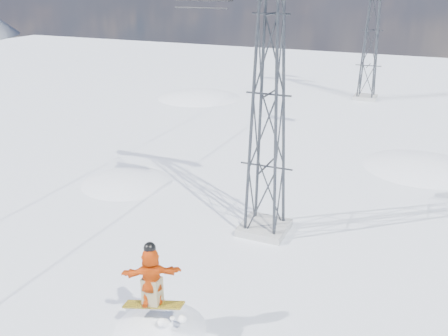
# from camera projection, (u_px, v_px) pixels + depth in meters

# --- Properties ---
(snow_terrain) EXTENTS (39.00, 37.00, 22.00)m
(snow_terrain) POSITION_uv_depth(u_px,v_px,m) (249.00, 254.00, 36.58)
(snow_terrain) COLOR white
(snow_terrain) RESTS_ON ground
(lift_tower_near) EXTENTS (5.20, 1.80, 11.43)m
(lift_tower_near) POSITION_uv_depth(u_px,v_px,m) (269.00, 95.00, 17.79)
(lift_tower_near) COLOR #999999
(lift_tower_near) RESTS_ON ground
(lift_tower_far) EXTENTS (5.20, 1.80, 11.43)m
(lift_tower_far) POSITION_uv_depth(u_px,v_px,m) (372.00, 31.00, 39.16)
(lift_tower_far) COLOR #999999
(lift_tower_far) RESTS_ON ground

